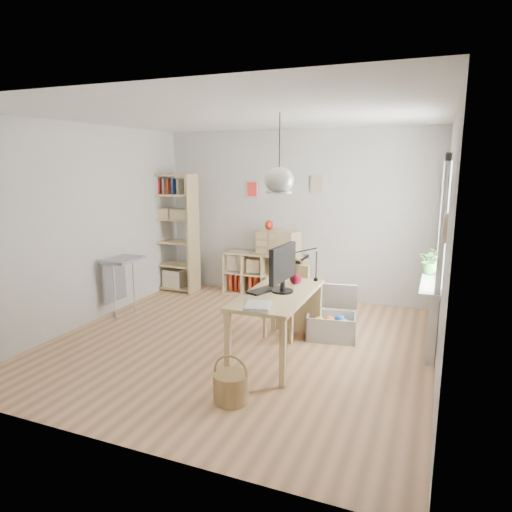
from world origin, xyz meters
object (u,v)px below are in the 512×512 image
at_px(tall_bookshelf, 173,228).
at_px(chair, 288,296).
at_px(cube_shelf, 264,278).
at_px(drawer_chest, 278,242).
at_px(monitor, 283,266).
at_px(storage_chest, 332,321).
at_px(desk, 278,300).

xyz_separation_m(tall_bookshelf, chair, (2.49, -1.29, -0.57)).
height_order(cube_shelf, chair, chair).
bearing_deg(tall_bookshelf, drawer_chest, 7.54).
bearing_deg(monitor, chair, 107.26).
distance_m(cube_shelf, storage_chest, 2.06).
relative_size(desk, cube_shelf, 1.07).
xyz_separation_m(tall_bookshelf, drawer_chest, (1.81, 0.24, -0.17)).
distance_m(desk, tall_bookshelf, 3.27).
height_order(tall_bookshelf, monitor, tall_bookshelf).
xyz_separation_m(desk, tall_bookshelf, (-2.59, 1.95, 0.43)).
relative_size(desk, monitor, 2.43).
relative_size(tall_bookshelf, storage_chest, 2.60).
relative_size(desk, tall_bookshelf, 0.75).
xyz_separation_m(desk, storage_chest, (0.45, 0.80, -0.45)).
relative_size(cube_shelf, tall_bookshelf, 0.70).
relative_size(cube_shelf, chair, 1.54).
relative_size(cube_shelf, drawer_chest, 2.01).
relative_size(desk, drawer_chest, 2.15).
xyz_separation_m(storage_chest, monitor, (-0.42, -0.76, 0.84)).
bearing_deg(desk, tall_bookshelf, 142.99).
bearing_deg(storage_chest, monitor, -127.80).
distance_m(tall_bookshelf, monitor, 3.24).
distance_m(chair, drawer_chest, 1.72).
relative_size(monitor, drawer_chest, 0.89).
bearing_deg(cube_shelf, storage_chest, -44.01).
distance_m(tall_bookshelf, chair, 2.86).
distance_m(cube_shelf, tall_bookshelf, 1.77).
height_order(desk, drawer_chest, drawer_chest).
height_order(storage_chest, monitor, monitor).
height_order(cube_shelf, monitor, monitor).
bearing_deg(cube_shelf, chair, -59.54).
height_order(cube_shelf, drawer_chest, drawer_chest).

